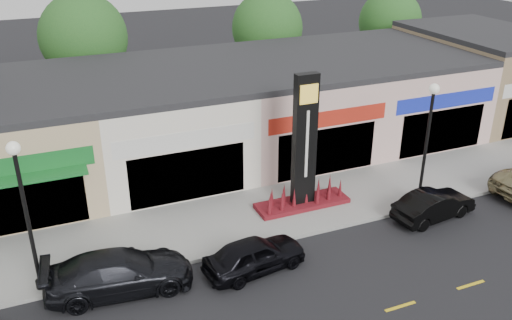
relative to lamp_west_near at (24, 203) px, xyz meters
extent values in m
plane|color=black|center=(8.00, -2.50, -3.48)|extent=(120.00, 120.00, 0.00)
cube|color=gray|center=(8.00, 1.85, -3.40)|extent=(52.00, 4.30, 0.15)
cube|color=gray|center=(8.00, -0.40, -3.40)|extent=(52.00, 0.20, 0.15)
cube|color=tan|center=(-0.50, 9.00, -1.23)|extent=(7.00, 10.00, 4.50)
cube|color=#262628|center=(-0.50, 9.00, 1.17)|extent=(7.00, 10.00, 0.30)
cube|color=black|center=(-0.50, 4.05, -2.08)|extent=(5.25, 0.10, 2.40)
cube|color=#176B28|center=(-0.50, 4.05, -0.38)|extent=(6.30, 0.12, 0.80)
cube|color=#176B28|center=(-0.50, 3.60, -0.78)|extent=(5.60, 0.90, 0.12)
cube|color=silver|center=(6.50, 9.00, -1.23)|extent=(7.00, 10.00, 4.50)
cube|color=#262628|center=(6.50, 9.00, 1.17)|extent=(7.00, 10.00, 0.30)
cube|color=black|center=(6.50, 4.05, -2.08)|extent=(5.25, 0.10, 2.40)
cube|color=silver|center=(6.50, 4.05, -0.38)|extent=(6.30, 0.12, 0.80)
cube|color=#CEA29D|center=(13.50, 9.00, -1.23)|extent=(7.00, 10.00, 4.50)
cube|color=#262628|center=(13.50, 9.00, 1.17)|extent=(7.00, 10.00, 0.30)
cube|color=black|center=(13.50, 4.05, -2.08)|extent=(5.25, 0.10, 2.40)
cube|color=red|center=(13.50, 4.05, -0.38)|extent=(6.30, 0.12, 0.80)
cube|color=#CEA29D|center=(20.50, 9.00, -1.23)|extent=(7.00, 10.00, 4.50)
cube|color=#262628|center=(20.50, 9.00, 1.17)|extent=(7.00, 10.00, 0.30)
cube|color=black|center=(20.50, 4.05, -2.08)|extent=(5.25, 0.10, 2.40)
cube|color=#1B2BC0|center=(20.50, 4.05, -0.38)|extent=(6.30, 0.12, 0.80)
cube|color=olive|center=(27.50, 9.00, -0.98)|extent=(7.00, 10.00, 5.00)
cube|color=#262628|center=(27.50, 9.00, 1.67)|extent=(7.00, 10.00, 0.30)
cylinder|color=#382619|center=(4.00, 17.00, -1.90)|extent=(0.36, 0.36, 3.15)
sphere|color=#174C1A|center=(4.00, 17.00, 1.75)|extent=(5.20, 5.20, 5.20)
cylinder|color=#382619|center=(16.00, 17.00, -1.99)|extent=(0.36, 0.36, 2.97)
sphere|color=#174C1A|center=(16.00, 17.00, 1.42)|extent=(4.80, 4.80, 4.80)
cylinder|color=#382619|center=(26.00, 17.00, -2.08)|extent=(0.36, 0.36, 2.80)
sphere|color=#174C1A|center=(26.00, 17.00, 1.16)|extent=(4.60, 4.60, 4.60)
cylinder|color=black|center=(0.00, 0.00, -3.18)|extent=(0.32, 0.32, 0.30)
cylinder|color=black|center=(0.00, 0.00, -0.68)|extent=(0.14, 0.14, 5.00)
sphere|color=silver|center=(0.00, 0.00, 1.92)|extent=(0.44, 0.44, 0.44)
cylinder|color=black|center=(16.00, 0.00, -3.18)|extent=(0.32, 0.32, 0.30)
cylinder|color=black|center=(16.00, 0.00, -0.68)|extent=(0.14, 0.14, 5.00)
sphere|color=silver|center=(16.00, 0.00, 1.92)|extent=(0.44, 0.44, 0.44)
cube|color=#540E15|center=(11.00, 1.70, -3.23)|extent=(4.20, 1.30, 0.20)
cube|color=black|center=(11.00, 1.70, -0.33)|extent=(1.00, 0.40, 6.00)
cube|color=yellow|center=(11.00, 1.48, 1.87)|extent=(0.80, 0.05, 0.80)
cube|color=silver|center=(11.00, 1.48, -0.33)|extent=(0.12, 0.04, 3.00)
imported|color=black|center=(2.56, -1.00, -2.75)|extent=(2.50, 5.19, 1.46)
imported|color=black|center=(7.30, -1.73, -2.82)|extent=(2.11, 4.04, 1.31)
imported|color=black|center=(15.78, -1.23, -2.85)|extent=(1.81, 3.94, 1.25)
camera|label=1|loc=(1.00, -16.92, 8.48)|focal=38.00mm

